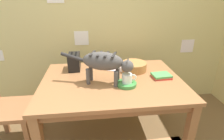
# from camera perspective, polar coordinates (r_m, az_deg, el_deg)

# --- Properties ---
(wall_rear) EXTENTS (4.24, 0.11, 2.50)m
(wall_rear) POSITION_cam_1_polar(r_m,az_deg,el_deg) (2.33, -5.70, 17.63)
(wall_rear) COLOR #D6C57E
(wall_rear) RESTS_ON ground_plane
(dining_table) EXTENTS (1.33, 0.95, 0.72)m
(dining_table) POSITION_cam_1_polar(r_m,az_deg,el_deg) (1.74, -0.00, -5.55)
(dining_table) COLOR #A26A40
(dining_table) RESTS_ON ground_plane
(cat) EXTENTS (0.63, 0.27, 0.30)m
(cat) POSITION_cam_1_polar(r_m,az_deg,el_deg) (1.55, -2.31, 2.42)
(cat) COLOR #504C49
(cat) RESTS_ON dining_table
(saucer_bowl) EXTENTS (0.17, 0.17, 0.03)m
(saucer_bowl) POSITION_cam_1_polar(r_m,az_deg,el_deg) (1.60, 4.75, -4.47)
(saucer_bowl) COLOR #3E8E43
(saucer_bowl) RESTS_ON dining_table
(coffee_mug) EXTENTS (0.13, 0.09, 0.08)m
(coffee_mug) POSITION_cam_1_polar(r_m,az_deg,el_deg) (1.57, 4.94, -2.61)
(coffee_mug) COLOR white
(coffee_mug) RESTS_ON saucer_bowl
(magazine) EXTENTS (0.34, 0.27, 0.01)m
(magazine) POSITION_cam_1_polar(r_m,az_deg,el_deg) (1.95, 3.25, 0.62)
(magazine) COLOR silver
(magazine) RESTS_ON dining_table
(book_stack) EXTENTS (0.19, 0.15, 0.04)m
(book_stack) POSITION_cam_1_polar(r_m,az_deg,el_deg) (1.80, 15.56, -1.82)
(book_stack) COLOR red
(book_stack) RESTS_ON dining_table
(wicker_basket) EXTENTS (0.26, 0.26, 0.09)m
(wicker_basket) POSITION_cam_1_polar(r_m,az_deg,el_deg) (1.90, 7.07, 1.18)
(wicker_basket) COLOR #B27840
(wicker_basket) RESTS_ON dining_table
(toaster) EXTENTS (0.12, 0.20, 0.18)m
(toaster) POSITION_cam_1_polar(r_m,az_deg,el_deg) (1.95, -11.99, 2.64)
(toaster) COLOR black
(toaster) RESTS_ON dining_table
(wooden_chair_far) EXTENTS (0.42, 0.42, 0.94)m
(wooden_chair_far) POSITION_cam_1_polar(r_m,az_deg,el_deg) (2.06, -31.10, -10.27)
(wooden_chair_far) COLOR #A2663F
(wooden_chair_far) RESTS_ON ground_plane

